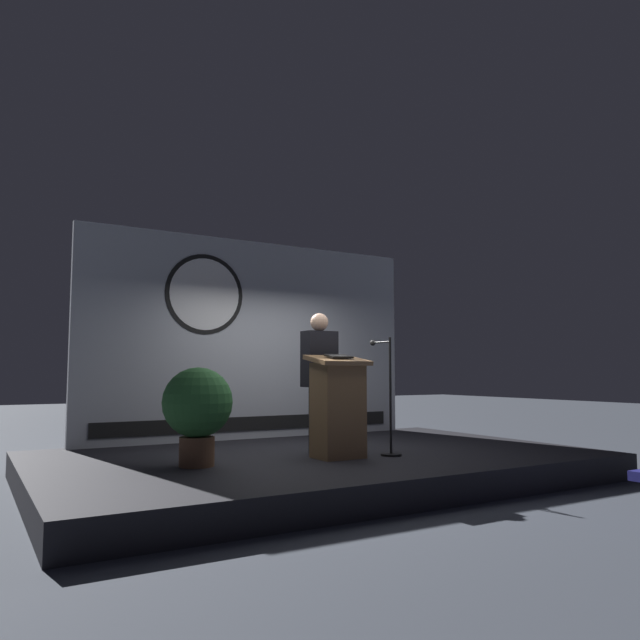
{
  "coord_description": "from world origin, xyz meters",
  "views": [
    {
      "loc": [
        -3.68,
        -6.31,
        1.26
      ],
      "look_at": [
        -0.02,
        -0.1,
        1.89
      ],
      "focal_mm": 33.78,
      "sensor_mm": 36.0,
      "label": 1
    }
  ],
  "objects_px": {
    "podium": "(338,406)",
    "potted_plant": "(198,407)",
    "speaker_person": "(319,381)",
    "microphone_stand": "(388,414)"
  },
  "relations": [
    {
      "from": "podium",
      "to": "potted_plant",
      "type": "distance_m",
      "value": 1.59
    },
    {
      "from": "speaker_person",
      "to": "potted_plant",
      "type": "distance_m",
      "value": 1.65
    },
    {
      "from": "microphone_stand",
      "to": "potted_plant",
      "type": "relative_size",
      "value": 1.35
    },
    {
      "from": "microphone_stand",
      "to": "potted_plant",
      "type": "bearing_deg",
      "value": 171.57
    },
    {
      "from": "podium",
      "to": "microphone_stand",
      "type": "relative_size",
      "value": 0.85
    },
    {
      "from": "podium",
      "to": "microphone_stand",
      "type": "distance_m",
      "value": 0.65
    },
    {
      "from": "microphone_stand",
      "to": "podium",
      "type": "bearing_deg",
      "value": 170.86
    },
    {
      "from": "podium",
      "to": "microphone_stand",
      "type": "bearing_deg",
      "value": -9.14
    },
    {
      "from": "speaker_person",
      "to": "microphone_stand",
      "type": "height_order",
      "value": "speaker_person"
    },
    {
      "from": "microphone_stand",
      "to": "potted_plant",
      "type": "distance_m",
      "value": 2.23
    }
  ]
}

